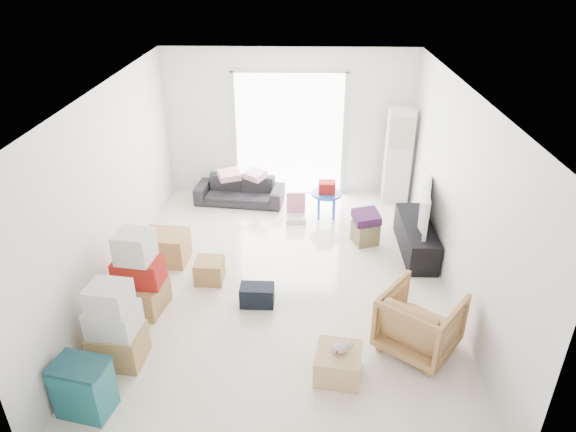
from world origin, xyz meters
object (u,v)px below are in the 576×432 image
Objects in this scene: ac_tower at (398,157)px; kids_table at (327,192)px; storage_bins at (84,388)px; sofa at (240,187)px; armchair at (420,319)px; ottoman at (365,233)px; tv_console at (416,238)px; wood_crate at (338,364)px; television at (418,220)px.

kids_table is (-1.28, -0.66, -0.41)m from ac_tower.
storage_bins is 5.05m from kids_table.
sofa is 4.57m from armchair.
ac_tower is at bearing 9.57° from sofa.
sofa reaches higher than ottoman.
wood_crate is at bearing -116.78° from tv_console.
ottoman is (-0.75, 0.25, -0.37)m from television.
kids_table reaches higher than television.
tv_console is 0.79m from ottoman.
storage_bins is at bearing 53.82° from armchair.
ac_tower is 2.12× the size of armchair.
kids_table is 1.33× the size of wood_crate.
television is 0.87m from ottoman.
tv_console is at bearing 63.22° from wood_crate.
tv_console is at bearing -18.52° from ottoman.
sofa is 3.24× the size of wood_crate.
tv_console is 2.94× the size of wood_crate.
ac_tower is 1.68× the size of television.
wood_crate is (-0.01, -3.78, -0.30)m from kids_table.
ottoman is at bearing 161.48° from tv_console.
wood_crate is (-0.95, -0.48, -0.25)m from armchair.
television is 1.26× the size of armchair.
storage_bins is at bearing -167.73° from wood_crate.
ottoman is 1.10m from kids_table.
armchair is 3.67m from storage_bins.
sofa is 1.93× the size of armchair.
sofa is at bearing 78.27° from storage_bins.
ac_tower is 2.90m from sofa.
ac_tower reaches higher than wood_crate.
ac_tower is at bearing 73.84° from wood_crate.
storage_bins is (-3.85, -5.00, -0.57)m from ac_tower.
ac_tower is 3.55× the size of wood_crate.
kids_table is at bearing 123.43° from ottoman.
sofa is 2.44× the size of kids_table.
ottoman is (-0.70, -1.54, -0.70)m from ac_tower.
kids_table reaches higher than storage_bins.
wood_crate is (1.56, -4.29, -0.15)m from sofa.
sofa is 4.95m from storage_bins.
armchair is 2.34× the size of ottoman.
ac_tower is 1.83m from ottoman.
television is at bearing -40.46° from kids_table.
television is 0.65× the size of sofa.
tv_console is at bearing 0.00° from television.
ac_tower reaches higher than tv_console.
armchair is at bearing 26.57° from wood_crate.
wood_crate is at bearing 167.12° from television.
wood_crate is (-1.34, -2.65, -0.08)m from tv_console.
ottoman is (-0.75, 0.25, -0.06)m from tv_console.
television is 3.34m from sofa.
television is 2.99m from wood_crate.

